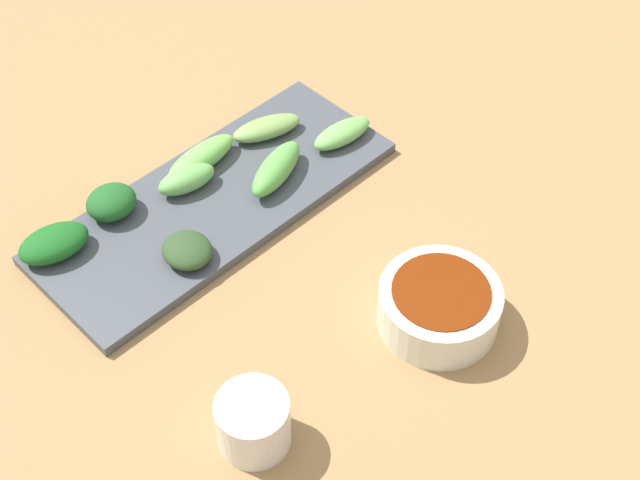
{
  "coord_description": "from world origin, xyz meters",
  "views": [
    {
      "loc": [
        -0.43,
        0.41,
        0.71
      ],
      "look_at": [
        -0.01,
        -0.0,
        0.05
      ],
      "focal_mm": 50.54,
      "sensor_mm": 36.0,
      "label": 1
    }
  ],
  "objects": [
    {
      "name": "broccoli_leafy_3",
      "position": [
        0.08,
        0.09,
        0.04
      ],
      "size": [
        0.05,
        0.05,
        0.02
      ],
      "primitive_type": "ellipsoid",
      "rotation": [
        0.0,
        0.0,
        -0.04
      ],
      "color": "#2B4624",
      "rests_on": "serving_plate"
    },
    {
      "name": "broccoli_leafy_6",
      "position": [
        0.17,
        0.18,
        0.05
      ],
      "size": [
        0.06,
        0.08,
        0.03
      ],
      "primitive_type": "ellipsoid",
      "rotation": [
        0.0,
        0.0,
        -0.21
      ],
      "color": "#175B1D",
      "rests_on": "serving_plate"
    },
    {
      "name": "broccoli_stalk_7",
      "position": [
        0.09,
        -0.14,
        0.04
      ],
      "size": [
        0.04,
        0.08,
        0.02
      ],
      "primitive_type": "ellipsoid",
      "rotation": [
        0.0,
        0.0,
        -0.12
      ],
      "color": "#70B857",
      "rests_on": "serving_plate"
    },
    {
      "name": "serving_plate",
      "position": [
        0.12,
        0.02,
        0.03
      ],
      "size": [
        0.16,
        0.39,
        0.01
      ],
      "primitive_type": "cube",
      "color": "#434850",
      "rests_on": "tabletop"
    },
    {
      "name": "broccoli_leafy_4",
      "position": [
        0.18,
        0.11,
        0.05
      ],
      "size": [
        0.05,
        0.06,
        0.03
      ],
      "primitive_type": "ellipsoid",
      "rotation": [
        0.0,
        0.0,
        -0.09
      ],
      "color": "#1C5620",
      "rests_on": "serving_plate"
    },
    {
      "name": "broccoli_stalk_1",
      "position": [
        0.17,
        -0.0,
        0.04
      ],
      "size": [
        0.04,
        0.09,
        0.02
      ],
      "primitive_type": "ellipsoid",
      "rotation": [
        0.0,
        0.0,
        0.05
      ],
      "color": "#6FBA53",
      "rests_on": "serving_plate"
    },
    {
      "name": "tea_cup",
      "position": [
        -0.12,
        0.18,
        0.05
      ],
      "size": [
        0.06,
        0.06,
        0.05
      ],
      "primitive_type": "cylinder",
      "color": "silver",
      "rests_on": "tabletop"
    },
    {
      "name": "broccoli_stalk_0",
      "position": [
        0.15,
        -0.08,
        0.04
      ],
      "size": [
        0.06,
        0.09,
        0.02
      ],
      "primitive_type": "ellipsoid",
      "rotation": [
        0.0,
        0.0,
        -0.34
      ],
      "color": "#79A052",
      "rests_on": "serving_plate"
    },
    {
      "name": "tabletop",
      "position": [
        0.0,
        0.0,
        0.01
      ],
      "size": [
        2.1,
        2.1,
        0.02
      ],
      "primitive_type": "cube",
      "color": "#977449",
      "rests_on": "ground"
    },
    {
      "name": "sauce_bowl",
      "position": [
        -0.14,
        -0.03,
        0.05
      ],
      "size": [
        0.11,
        0.11,
        0.05
      ],
      "color": "silver",
      "rests_on": "tabletop"
    },
    {
      "name": "broccoli_stalk_5",
      "position": [
        0.1,
        -0.04,
        0.05
      ],
      "size": [
        0.06,
        0.09,
        0.03
      ],
      "primitive_type": "ellipsoid",
      "rotation": [
        0.0,
        0.0,
        0.33
      ],
      "color": "#5DAB4A",
      "rests_on": "serving_plate"
    },
    {
      "name": "broccoli_stalk_2",
      "position": [
        0.15,
        0.03,
        0.04
      ],
      "size": [
        0.04,
        0.07,
        0.03
      ],
      "primitive_type": "ellipsoid",
      "rotation": [
        0.0,
        0.0,
        -0.21
      ],
      "color": "#67AE55",
      "rests_on": "serving_plate"
    }
  ]
}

